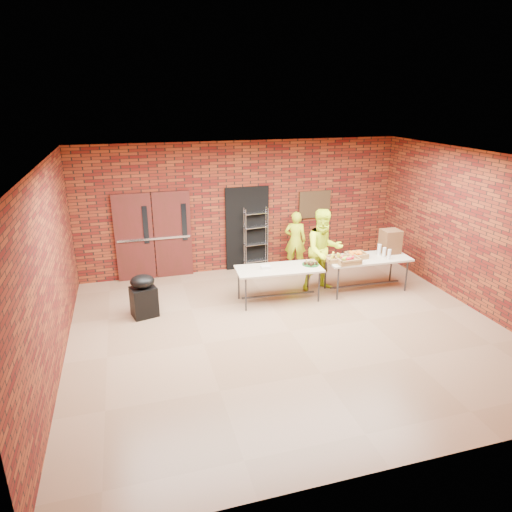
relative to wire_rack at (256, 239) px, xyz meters
The scene contains 19 objects.
room 3.43m from the wire_rack, 94.97° to the right, with size 8.08×7.08×3.28m.
double_doors 2.50m from the wire_rack, behind, with size 1.78×0.12×2.10m.
dark_doorway 0.34m from the wire_rack, 143.47° to the left, with size 1.10×0.06×2.10m, color black.
bronze_plaque 1.78m from the wire_rack, ahead, with size 0.85×0.04×0.70m, color #3D2D18.
wire_rack is the anchor object (origin of this frame).
table_left 1.96m from the wire_rack, 91.70° to the right, with size 1.86×0.87×0.75m.
table_right 2.82m from the wire_rack, 44.22° to the right, with size 1.92×0.84×0.78m.
basket_bananas 2.34m from the wire_rack, 58.48° to the right, with size 0.41×0.32×0.13m.
basket_oranges 2.61m from the wire_rack, 46.88° to the right, with size 0.45×0.35×0.14m.
basket_apples 2.60m from the wire_rack, 56.14° to the right, with size 0.49×0.38×0.15m.
muffin_tray 2.07m from the wire_rack, 71.19° to the right, with size 0.37×0.37×0.09m.
napkin_box 1.95m from the wire_rack, 100.09° to the right, with size 0.20×0.13×0.07m, color silver.
coffee_dispenser 3.24m from the wire_rack, 33.94° to the right, with size 0.41×0.37×0.54m, color brown.
cup_stack_front 3.15m from the wire_rack, 40.57° to the right, with size 0.07×0.07×0.22m, color silver.
cup_stack_mid 3.27m from the wire_rack, 41.93° to the right, with size 0.07×0.07×0.22m, color silver.
cup_stack_back 3.02m from the wire_rack, 38.71° to the right, with size 0.08×0.08×0.25m, color silver.
covered_grill 3.47m from the wire_rack, 146.53° to the right, with size 0.57×0.51×0.88m.
volunteer_woman 0.99m from the wire_rack, 14.17° to the right, with size 0.55×0.36×1.50m, color #CDEB1A.
volunteer_man 1.98m from the wire_rack, 56.48° to the right, with size 0.91×0.71×1.87m, color #CDEB1A.
Camera 1 is at (-2.73, -7.16, 4.22)m, focal length 32.00 mm.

